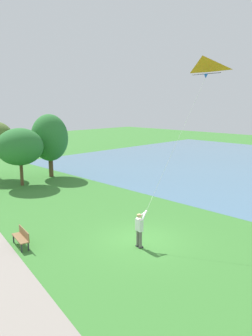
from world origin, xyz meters
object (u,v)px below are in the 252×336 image
Objects in this scene: tree_lakeside_near at (20,147)px; tree_treeline_center at (50,138)px; person_kite_flyer at (140,227)px; park_bench_near_walkway at (22,237)px; flying_kite at (202,68)px.

tree_treeline_center is (3.66, 1.20, 0.40)m from tree_lakeside_near.
person_kite_flyer is 0.37× the size of tree_lakeside_near.
tree_lakeside_near is (5.86, 11.32, 2.84)m from park_bench_near_walkway.
flying_kite is 1.50× the size of tree_lakeside_near.
person_kite_flyer is 8.47m from flying_kite.
flying_kite is 12.24m from park_bench_near_walkway.
tree_treeline_center is (9.52, 12.52, 3.24)m from park_bench_near_walkway.
flying_kite is 17.27m from tree_lakeside_near.
park_bench_near_walkway is (-7.61, 5.01, -8.17)m from flying_kite.
person_kite_flyer is 15.76m from tree_lakeside_near.
person_kite_flyer is at bearing -96.74° from tree_lakeside_near.
flying_kite reaches higher than tree_lakeside_near.
tree_lakeside_near reaches higher than person_kite_flyer.
tree_treeline_center reaches higher than park_bench_near_walkway.
person_kite_flyer is at bearing -45.90° from park_bench_near_walkway.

